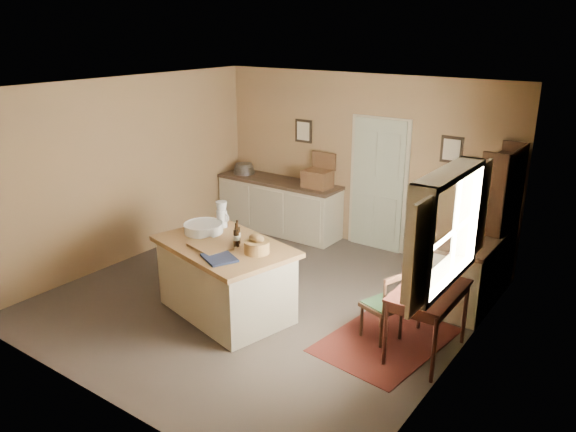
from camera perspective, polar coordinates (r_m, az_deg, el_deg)
name	(u,v)px	position (r m, az deg, el deg)	size (l,w,h in m)	color
ground	(263,299)	(7.37, -2.56, -8.43)	(5.00, 5.00, 0.00)	#4E443C
wall_back	(360,161)	(8.89, 7.30, 5.53)	(5.00, 0.10, 2.70)	olive
wall_front	(86,269)	(5.25, -19.83, -5.06)	(5.00, 0.10, 2.70)	olive
wall_left	(127,171)	(8.58, -16.04, 4.45)	(0.10, 5.00, 2.70)	olive
wall_right	(463,244)	(5.74, 17.36, -2.72)	(0.10, 5.00, 2.70)	olive
ceiling	(260,87)	(6.59, -2.91, 12.93)	(5.00, 5.00, 0.00)	silver
door	(378,183)	(8.78, 9.13, 3.29)	(0.97, 0.06, 2.11)	#A1A78E
framed_prints	(372,140)	(8.70, 8.50, 7.68)	(2.82, 0.02, 0.38)	black
window	(450,229)	(5.52, 16.14, -1.26)	(0.25, 1.99, 1.12)	#B5AA8C
work_island	(226,277)	(6.89, -6.37, -6.13)	(1.88, 1.45, 1.20)	#B5AA8C
sideboard	(280,204)	(9.56, -0.86, 1.24)	(2.22, 0.63, 1.18)	#B5AA8C
rug	(386,340)	(6.58, 9.94, -12.29)	(1.10, 1.60, 0.01)	#4D1310
writing_desk	(429,297)	(6.11, 14.12, -8.01)	(0.60, 0.98, 0.82)	black
desk_chair	(382,306)	(6.42, 9.53, -8.97)	(0.38, 0.38, 0.81)	#311D12
right_cabinet	(468,273)	(7.34, 17.84, -5.55)	(0.61, 1.10, 0.99)	#B5AA8C
shelving_unit	(501,222)	(7.73, 20.84, -0.56)	(0.33, 0.88, 1.95)	#311D12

